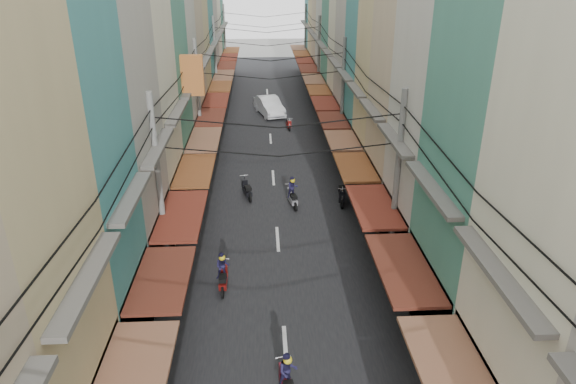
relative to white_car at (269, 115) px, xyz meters
name	(u,v)px	position (x,y,z in m)	size (l,w,h in m)	color
ground	(283,314)	(-0.06, -29.02, 0.00)	(160.00, 160.00, 0.00)	slate
road	(271,147)	(-0.06, -9.02, 0.01)	(10.00, 80.00, 0.02)	black
sidewalk_left	(184,148)	(-6.56, -9.02, 0.03)	(3.00, 80.00, 0.06)	gray
sidewalk_right	(357,145)	(6.44, -9.02, 0.03)	(3.00, 80.00, 0.06)	gray
building_row_left	(139,14)	(-7.98, -12.46, 9.78)	(7.80, 67.67, 23.70)	beige
building_row_right	(398,20)	(7.85, -12.57, 9.41)	(7.80, 68.98, 22.59)	teal
utility_poles	(272,71)	(-0.06, -14.01, 6.59)	(10.20, 66.13, 8.20)	slate
white_car	(269,115)	(0.00, 0.00, 0.00)	(5.69, 2.23, 2.01)	silver
bicycle	(445,267)	(7.44, -26.02, 0.00)	(0.68, 1.80, 1.24)	black
moving_scooters	(281,227)	(0.13, -22.70, 0.52)	(6.66, 30.55, 1.80)	black
parked_scooters	(396,357)	(3.60, -32.16, 0.47)	(12.74, 14.63, 0.99)	black
pedestrians	(177,269)	(-4.38, -27.10, 1.02)	(12.02, 20.08, 2.16)	#29212C
traffic_sign	(465,340)	(5.16, -33.59, 2.37)	(0.10, 0.70, 3.21)	slate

